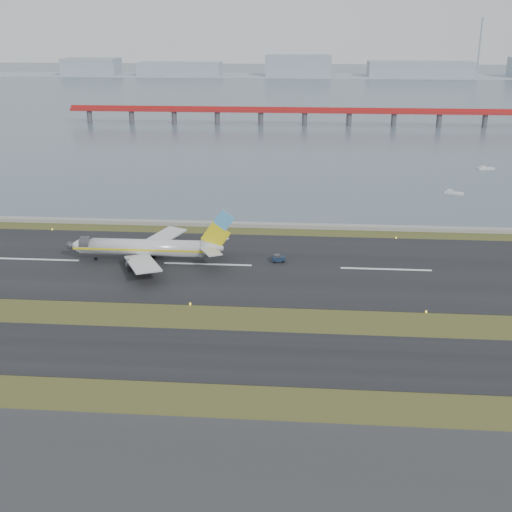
# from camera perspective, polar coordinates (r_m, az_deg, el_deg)

# --- Properties ---
(ground) EXTENTS (1000.00, 1000.00, 0.00)m
(ground) POSITION_cam_1_polar(r_m,az_deg,el_deg) (118.53, -6.50, -5.84)
(ground) COLOR #2F4117
(ground) RESTS_ON ground
(taxiway_strip) EXTENTS (1000.00, 18.00, 0.10)m
(taxiway_strip) POSITION_cam_1_polar(r_m,az_deg,el_deg) (108.04, -7.70, -8.54)
(taxiway_strip) COLOR black
(taxiway_strip) RESTS_ON ground
(runway_strip) EXTENTS (1000.00, 45.00, 0.10)m
(runway_strip) POSITION_cam_1_polar(r_m,az_deg,el_deg) (145.71, -4.32, -0.75)
(runway_strip) COLOR black
(runway_strip) RESTS_ON ground
(seawall) EXTENTS (1000.00, 2.50, 1.00)m
(seawall) POSITION_cam_1_polar(r_m,az_deg,el_deg) (173.71, -2.83, 2.84)
(seawall) COLOR gray
(seawall) RESTS_ON ground
(bay_water) EXTENTS (1400.00, 800.00, 1.30)m
(bay_water) POSITION_cam_1_polar(r_m,az_deg,el_deg) (567.51, 2.43, 14.57)
(bay_water) COLOR #4A5D6A
(bay_water) RESTS_ON ground
(red_pier) EXTENTS (260.00, 5.00, 10.20)m
(red_pier) POSITION_cam_1_polar(r_m,az_deg,el_deg) (357.48, 4.36, 12.67)
(red_pier) COLOR #AF1F1E
(red_pier) RESTS_ON ground
(far_shoreline) EXTENTS (1400.00, 80.00, 60.50)m
(far_shoreline) POSITION_cam_1_polar(r_m,az_deg,el_deg) (726.23, 4.08, 16.15)
(far_shoreline) COLOR #929FAC
(far_shoreline) RESTS_ON ground
(airliner) EXTENTS (38.52, 32.89, 12.80)m
(airliner) POSITION_cam_1_polar(r_m,az_deg,el_deg) (147.81, -9.54, 0.73)
(airliner) COLOR silver
(airliner) RESTS_ON ground
(pushback_tug) EXTENTS (3.15, 2.19, 1.86)m
(pushback_tug) POSITION_cam_1_polar(r_m,az_deg,el_deg) (146.53, 1.98, -0.23)
(pushback_tug) COLOR #142338
(pushback_tug) RESTS_ON ground
(workboat_near) EXTENTS (6.34, 3.93, 1.47)m
(workboat_near) POSITION_cam_1_polar(r_m,az_deg,el_deg) (216.45, 17.14, 5.38)
(workboat_near) COLOR silver
(workboat_near) RESTS_ON ground
(workboat_far) EXTENTS (6.58, 3.40, 1.53)m
(workboat_far) POSITION_cam_1_polar(r_m,az_deg,el_deg) (258.46, 19.71, 7.34)
(workboat_far) COLOR silver
(workboat_far) RESTS_ON ground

